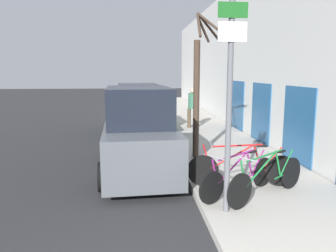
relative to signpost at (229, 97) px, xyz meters
name	(u,v)px	position (x,y,z in m)	size (l,w,h in m)	color
ground_plane	(141,136)	(-1.40, 7.86, -2.20)	(80.00, 80.00, 0.00)	#28282B
sidewalk_curb	(192,123)	(1.20, 10.66, -2.12)	(3.20, 32.00, 0.15)	#ADA89E
building_facade	(228,59)	(2.95, 10.60, 1.03)	(0.23, 32.00, 6.50)	silver
signpost	(229,97)	(0.00, 0.00, 0.00)	(0.49, 0.12, 3.74)	#595B60
bicycle_0	(268,179)	(0.98, 0.55, -1.65)	(2.02, 1.36, 0.93)	black
bicycle_1	(239,177)	(0.48, 0.78, -1.67)	(1.89, 1.22, 0.89)	black
bicycle_2	(242,168)	(0.69, 1.27, -1.64)	(2.38, 0.45, 0.95)	black
parked_car_0	(138,134)	(-1.54, 3.07, -1.19)	(2.15, 4.69, 2.24)	#51565B
parked_car_1	(138,111)	(-1.53, 8.61, -1.22)	(2.19, 4.85, 2.13)	#144728
pedestrian_near	(193,105)	(0.92, 8.94, -1.02)	(0.46, 0.39, 1.77)	#4C3D2D
street_tree	(198,88)	(0.18, 3.82, -0.02)	(1.02, 1.47, 4.10)	#3D2D23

